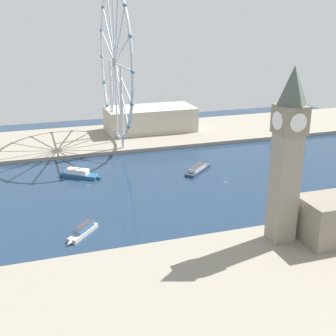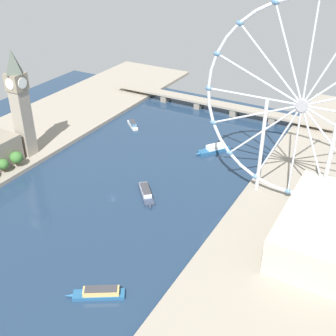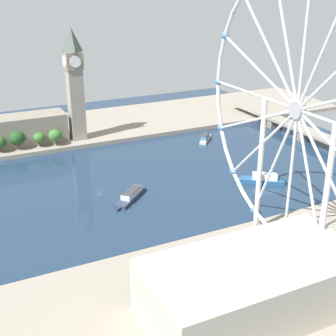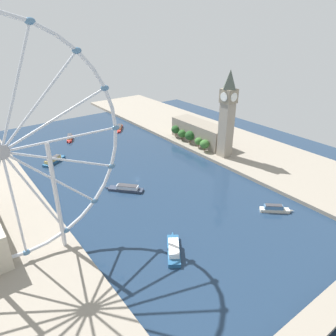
{
  "view_description": "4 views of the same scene",
  "coord_description": "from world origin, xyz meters",
  "views": [
    {
      "loc": [
        -250.94,
        122.16,
        103.54
      ],
      "look_at": [
        -21.29,
        47.58,
        19.52
      ],
      "focal_mm": 47.08,
      "sensor_mm": 36.0,
      "label": 1
    },
    {
      "loc": [
        150.98,
        -193.35,
        162.31
      ],
      "look_at": [
        21.49,
        37.2,
        9.78
      ],
      "focal_mm": 46.49,
      "sensor_mm": 36.0,
      "label": 2
    },
    {
      "loc": [
        245.9,
        -75.68,
        117.55
      ],
      "look_at": [
        7.17,
        41.49,
        9.56
      ],
      "focal_mm": 51.15,
      "sensor_mm": 36.0,
      "label": 3
    },
    {
      "loc": [
        121.74,
        206.84,
        124.36
      ],
      "look_at": [
        -9.68,
        31.16,
        18.93
      ],
      "focal_mm": 33.63,
      "sensor_mm": 36.0,
      "label": 4
    }
  ],
  "objects": [
    {
      "name": "river_bridge",
      "position": [
        0.0,
        170.84,
        6.6
      ],
      "size": [
        221.66,
        12.91,
        8.66
      ],
      "color": "gray",
      "rests_on": "ground_plane"
    },
    {
      "name": "tour_boat_5",
      "position": [
        -51.31,
        101.85,
        2.15
      ],
      "size": [
        20.12,
        18.31,
        5.26
      ],
      "rotation": [
        0.0,
        0.0,
        2.42
      ],
      "color": "beige",
      "rests_on": "ground_plane"
    },
    {
      "name": "parliament_block",
      "position": [
        -97.15,
        -28.66,
        13.32
      ],
      "size": [
        22.0,
        70.07,
        20.63
      ],
      "primitive_type": "cube",
      "color": "gray",
      "rests_on": "riverbank_left"
    },
    {
      "name": "ferris_wheel",
      "position": [
        102.93,
        51.82,
        66.89
      ],
      "size": [
        124.37,
        3.2,
        126.0
      ],
      "color": "silver",
      "rests_on": "riverbank_right"
    },
    {
      "name": "clock_tower",
      "position": [
        -90.07,
        14.38,
        45.15
      ],
      "size": [
        13.02,
        13.02,
        80.87
      ],
      "color": "gray",
      "rests_on": "riverbank_left"
    },
    {
      "name": "ground_plane",
      "position": [
        0.0,
        0.0,
        0.0
      ],
      "size": [
        409.66,
        409.66,
        0.0
      ],
      "primitive_type": "plane",
      "color": "#1E334C"
    },
    {
      "name": "tour_boat_3",
      "position": [
        -51.01,
        -124.32,
        1.91
      ],
      "size": [
        21.01,
        27.42,
        4.68
      ],
      "rotation": [
        0.0,
        0.0,
        0.96
      ],
      "color": "#B22D28",
      "rests_on": "ground_plane"
    },
    {
      "name": "tour_boat_1",
      "position": [
        18.18,
        12.74,
        2.0
      ],
      "size": [
        25.07,
        26.89,
        4.9
      ],
      "rotation": [
        0.0,
        0.0,
        5.45
      ],
      "color": "#2D384C",
      "rests_on": "ground_plane"
    },
    {
      "name": "tour_boat_4",
      "position": [
        11.37,
        -124.7,
        2.36
      ],
      "size": [
        12.78,
        21.87,
        5.74
      ],
      "rotation": [
        0.0,
        0.0,
        1.14
      ],
      "color": "#B22D28",
      "rests_on": "ground_plane"
    },
    {
      "name": "tour_boat_0",
      "position": [
        45.78,
        -75.45,
        2.2
      ],
      "size": [
        27.52,
        19.05,
        5.2
      ],
      "rotation": [
        0.0,
        0.0,
        3.69
      ],
      "color": "#235684",
      "rests_on": "ground_plane"
    },
    {
      "name": "tree_row_embankment",
      "position": [
        -84.23,
        -31.05,
        10.94
      ],
      "size": [
        13.54,
        60.09,
        13.43
      ],
      "color": "#513823",
      "rests_on": "riverbank_left"
    },
    {
      "name": "tour_boat_2",
      "position": [
        32.36,
        92.83,
        2.34
      ],
      "size": [
        21.66,
        27.86,
        5.84
      ],
      "rotation": [
        0.0,
        0.0,
        4.1
      ],
      "color": "#235684",
      "rests_on": "ground_plane"
    },
    {
      "name": "riverbank_left",
      "position": [
        -119.83,
        0.0,
        1.5
      ],
      "size": [
        90.0,
        520.0,
        3.0
      ],
      "primitive_type": "cube",
      "color": "gray",
      "rests_on": "ground_plane"
    }
  ]
}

